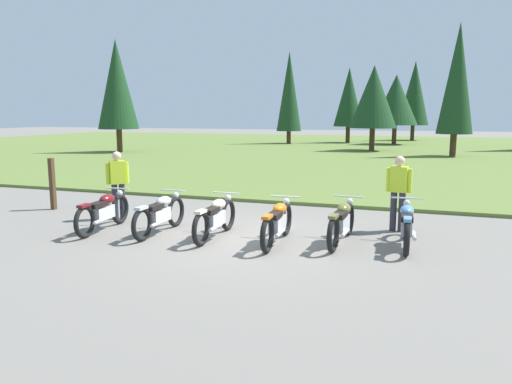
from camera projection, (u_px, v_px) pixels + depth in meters
ground_plane at (247, 239)px, 10.02m from camera, size 140.00×140.00×0.00m
grass_moorland at (373, 150)px, 34.27m from camera, size 80.00×44.00×0.10m
forest_treeline at (449, 92)px, 34.50m from camera, size 38.62×24.19×9.14m
motorcycle_maroon at (104, 211)px, 10.72m from camera, size 0.62×2.10×0.88m
motorcycle_silver at (160, 214)px, 10.45m from camera, size 0.62×2.10×0.88m
motorcycle_cream at (216, 217)px, 10.09m from camera, size 0.62×2.10×0.88m
motorcycle_orange at (278, 222)px, 9.62m from camera, size 0.62×2.10×0.88m
motorcycle_olive at (342, 222)px, 9.64m from camera, size 0.62×2.10×0.88m
motorcycle_sky_blue at (407, 224)px, 9.42m from camera, size 0.62×2.10×0.88m
rider_in_hivis_vest at (118, 181)px, 11.81m from camera, size 0.42×0.41×1.67m
rider_checking_bike at (399, 189)px, 10.56m from camera, size 0.55×0.27×1.67m
trail_marker_post at (52, 184)px, 13.06m from camera, size 0.12×0.12×1.40m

